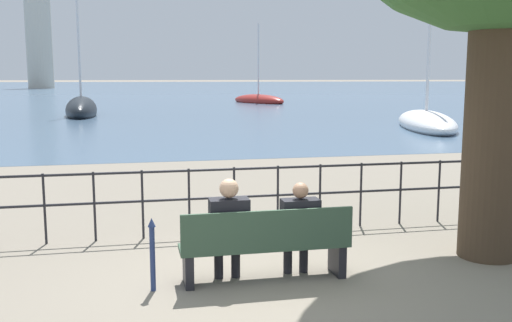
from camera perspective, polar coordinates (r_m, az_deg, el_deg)
name	(u,v)px	position (r m, az deg, el deg)	size (l,w,h in m)	color
ground_plane	(265,279)	(7.07, 0.87, -11.72)	(1000.00, 1000.00, 0.00)	gray
harbor_water	(138,86)	(166.53, -11.75, 7.36)	(600.00, 300.00, 0.01)	#47607A
park_bench	(266,245)	(6.87, 1.01, -8.44)	(2.05, 0.45, 0.90)	#334C38
seated_person_left	(229,225)	(6.79, -2.74, -6.44)	(0.47, 0.35, 1.26)	black
seated_person_right	(299,225)	(6.99, 4.35, -6.37)	(0.46, 0.35, 1.18)	black
promenade_railing	(234,190)	(8.88, -2.20, -2.91)	(11.27, 0.04, 1.05)	black
closed_umbrella	(152,250)	(6.66, -10.33, -8.78)	(0.09, 0.09, 0.86)	navy
sailboat_2	(81,110)	(38.30, -17.05, 4.94)	(2.29, 8.15, 10.07)	black
sailboat_3	(258,100)	(54.60, 0.24, 6.10)	(4.86, 7.58, 7.82)	maroon
sailboat_4	(426,123)	(28.76, 16.62, 3.70)	(5.03, 9.15, 7.66)	white
harbor_lighthouse	(39,33)	(135.79, -20.91, 11.84)	(5.52, 5.52, 25.64)	beige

